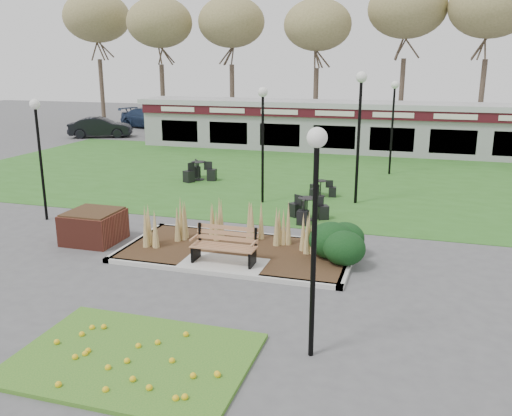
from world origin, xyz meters
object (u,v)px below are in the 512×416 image
(lamp_post_near_left, at_px, (38,133))
(lamp_post_mid_left, at_px, (263,120))
(food_pavilion, at_px, (338,126))
(car_black, at_px, (100,127))
(lamp_post_far_right, at_px, (394,107))
(lamp_post_near_right, at_px, (315,194))
(car_silver, at_px, (180,126))
(car_blue, at_px, (150,118))
(park_bench, at_px, (225,245))
(bistro_set_d, at_px, (320,191))
(brick_planter, at_px, (94,226))
(bistro_set_a, at_px, (307,212))
(bistro_set_b, at_px, (199,174))
(lamp_post_mid_right, at_px, (360,109))

(lamp_post_near_left, xyz_separation_m, lamp_post_mid_left, (6.39, 4.29, 0.20))
(food_pavilion, height_order, car_black, food_pavilion)
(car_black, bearing_deg, lamp_post_far_right, -133.42)
(lamp_post_near_right, bearing_deg, lamp_post_near_left, 149.54)
(car_silver, bearing_deg, car_blue, 34.66)
(lamp_post_near_left, xyz_separation_m, car_silver, (-4.44, 20.61, -2.23))
(lamp_post_mid_left, relative_size, car_silver, 1.03)
(park_bench, xyz_separation_m, car_silver, (-11.70, 22.91, 0.12))
(lamp_post_near_right, relative_size, bistro_set_d, 3.51)
(bistro_set_d, bearing_deg, lamp_post_near_right, -80.62)
(brick_planter, bearing_deg, bistro_set_a, 35.51)
(bistro_set_a, distance_m, car_black, 24.08)
(car_blue, bearing_deg, brick_planter, -138.50)
(park_bench, xyz_separation_m, lamp_post_mid_left, (-0.88, 6.59, 2.54))
(lamp_post_far_right, height_order, car_silver, lamp_post_far_right)
(bistro_set_b, bearing_deg, car_blue, 123.36)
(lamp_post_mid_right, bearing_deg, bistro_set_d, 157.17)
(bistro_set_a, height_order, car_blue, car_blue)
(car_black, bearing_deg, lamp_post_near_left, -176.13)
(car_black, bearing_deg, lamp_post_mid_left, -155.10)
(bistro_set_d, bearing_deg, park_bench, -97.46)
(lamp_post_mid_left, distance_m, bistro_set_d, 3.81)
(lamp_post_near_right, relative_size, car_blue, 0.77)
(bistro_set_d, bearing_deg, lamp_post_mid_right, -22.83)
(park_bench, bearing_deg, car_blue, 120.92)
(bistro_set_b, xyz_separation_m, car_blue, (-11.22, 17.04, 0.48))
(food_pavilion, bearing_deg, lamp_post_mid_right, -78.37)
(lamp_post_mid_right, height_order, bistro_set_a, lamp_post_mid_right)
(lamp_post_near_right, distance_m, car_silver, 30.55)
(bistro_set_d, bearing_deg, car_blue, 132.59)
(lamp_post_near_left, bearing_deg, car_silver, 102.15)
(lamp_post_far_right, bearing_deg, car_silver, 147.82)
(lamp_post_near_right, distance_m, lamp_post_mid_right, 11.28)
(bistro_set_a, bearing_deg, car_silver, 125.40)
(park_bench, height_order, lamp_post_mid_left, lamp_post_mid_left)
(food_pavilion, relative_size, bistro_set_d, 20.70)
(brick_planter, height_order, lamp_post_mid_left, lamp_post_mid_left)
(lamp_post_near_left, bearing_deg, bistro_set_a, 16.12)
(food_pavilion, bearing_deg, car_black, 176.47)
(brick_planter, relative_size, bistro_set_d, 1.26)
(lamp_post_near_left, height_order, bistro_set_d, lamp_post_near_left)
(food_pavilion, xyz_separation_m, car_silver, (-11.70, 3.20, -0.77))
(lamp_post_near_left, bearing_deg, lamp_post_near_right, -30.46)
(lamp_post_mid_left, bearing_deg, lamp_post_near_right, -69.32)
(car_black, xyz_separation_m, car_blue, (0.85, 5.87, 0.08))
(bistro_set_d, bearing_deg, lamp_post_far_right, 66.06)
(brick_planter, distance_m, car_blue, 28.33)
(food_pavilion, relative_size, lamp_post_near_left, 6.11)
(lamp_post_far_right, bearing_deg, lamp_post_near_left, -133.88)
(bistro_set_b, relative_size, bistro_set_d, 1.31)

